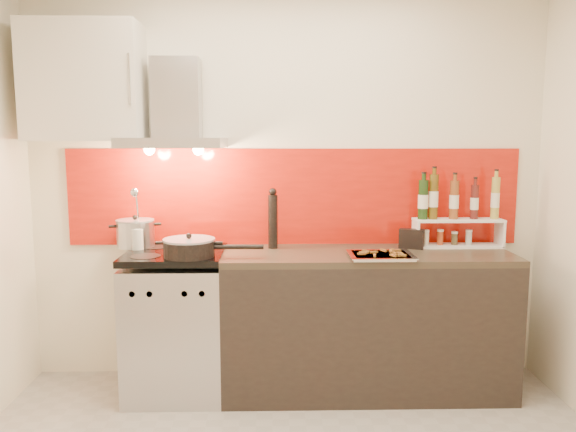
{
  "coord_description": "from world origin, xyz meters",
  "views": [
    {
      "loc": [
        -0.07,
        -2.34,
        1.6
      ],
      "look_at": [
        0.0,
        0.95,
        1.15
      ],
      "focal_mm": 35.0,
      "sensor_mm": 36.0,
      "label": 1
    }
  ],
  "objects_px": {
    "saute_pan": "(190,247)",
    "pepper_mill": "(273,219)",
    "counter": "(366,321)",
    "baking_tray": "(381,255)",
    "range_stove": "(177,324)",
    "stock_pot": "(136,233)"
  },
  "relations": [
    {
      "from": "baking_tray",
      "to": "stock_pot",
      "type": "bearing_deg",
      "value": 167.83
    },
    {
      "from": "range_stove",
      "to": "stock_pot",
      "type": "bearing_deg",
      "value": 150.22
    },
    {
      "from": "saute_pan",
      "to": "stock_pot",
      "type": "bearing_deg",
      "value": 141.95
    },
    {
      "from": "stock_pot",
      "to": "counter",
      "type": "bearing_deg",
      "value": -5.99
    },
    {
      "from": "stock_pot",
      "to": "baking_tray",
      "type": "relative_size",
      "value": 0.63
    },
    {
      "from": "counter",
      "to": "saute_pan",
      "type": "bearing_deg",
      "value": -171.75
    },
    {
      "from": "saute_pan",
      "to": "pepper_mill",
      "type": "distance_m",
      "value": 0.58
    },
    {
      "from": "range_stove",
      "to": "stock_pot",
      "type": "relative_size",
      "value": 3.75
    },
    {
      "from": "range_stove",
      "to": "counter",
      "type": "xyz_separation_m",
      "value": [
        1.2,
        0.0,
        0.01
      ]
    },
    {
      "from": "counter",
      "to": "pepper_mill",
      "type": "xyz_separation_m",
      "value": [
        -0.59,
        0.14,
        0.64
      ]
    },
    {
      "from": "range_stove",
      "to": "baking_tray",
      "type": "bearing_deg",
      "value": -7.75
    },
    {
      "from": "counter",
      "to": "pepper_mill",
      "type": "bearing_deg",
      "value": 166.93
    },
    {
      "from": "counter",
      "to": "baking_tray",
      "type": "xyz_separation_m",
      "value": [
        0.05,
        -0.18,
        0.47
      ]
    },
    {
      "from": "saute_pan",
      "to": "range_stove",
      "type": "bearing_deg",
      "value": 128.03
    },
    {
      "from": "range_stove",
      "to": "counter",
      "type": "relative_size",
      "value": 0.51
    },
    {
      "from": "range_stove",
      "to": "stock_pot",
      "type": "xyz_separation_m",
      "value": [
        -0.28,
        0.16,
        0.56
      ]
    },
    {
      "from": "counter",
      "to": "baking_tray",
      "type": "bearing_deg",
      "value": -72.74
    },
    {
      "from": "pepper_mill",
      "to": "baking_tray",
      "type": "xyz_separation_m",
      "value": [
        0.65,
        -0.31,
        -0.17
      ]
    },
    {
      "from": "pepper_mill",
      "to": "counter",
      "type": "bearing_deg",
      "value": -13.07
    },
    {
      "from": "baking_tray",
      "to": "counter",
      "type": "bearing_deg",
      "value": 107.26
    },
    {
      "from": "saute_pan",
      "to": "baking_tray",
      "type": "height_order",
      "value": "saute_pan"
    },
    {
      "from": "range_stove",
      "to": "saute_pan",
      "type": "bearing_deg",
      "value": -51.97
    }
  ]
}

